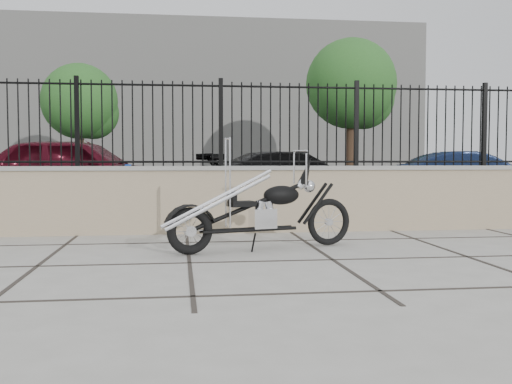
{
  "coord_description": "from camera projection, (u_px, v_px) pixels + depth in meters",
  "views": [
    {
      "loc": [
        -1.6,
        -6.09,
        1.07
      ],
      "look_at": [
        -0.68,
        1.07,
        0.66
      ],
      "focal_mm": 42.0,
      "sensor_mm": 36.0,
      "label": 1
    }
  ],
  "objects": [
    {
      "name": "ground_plane",
      "position": [
        333.0,
        260.0,
        6.29
      ],
      "size": [
        90.0,
        90.0,
        0.0
      ],
      "primitive_type": "plane",
      "color": "#99968E",
      "rests_on": "ground"
    },
    {
      "name": "parking_lot",
      "position": [
        231.0,
        193.0,
        18.67
      ],
      "size": [
        30.0,
        30.0,
        0.0
      ],
      "primitive_type": "plane",
      "color": "black",
      "rests_on": "ground"
    },
    {
      "name": "retaining_wall",
      "position": [
        289.0,
        199.0,
        8.74
      ],
      "size": [
        14.0,
        0.36,
        0.96
      ],
      "primitive_type": "cube",
      "color": "gray",
      "rests_on": "ground_plane"
    },
    {
      "name": "iron_fence",
      "position": [
        290.0,
        125.0,
        8.68
      ],
      "size": [
        14.0,
        0.08,
        1.2
      ],
      "primitive_type": "cube",
      "color": "black",
      "rests_on": "retaining_wall"
    },
    {
      "name": "background_building",
      "position": [
        208.0,
        104.0,
        32.31
      ],
      "size": [
        22.0,
        6.0,
        8.0
      ],
      "primitive_type": "cube",
      "color": "beige",
      "rests_on": "ground_plane"
    },
    {
      "name": "chopper_motorcycle",
      "position": [
        259.0,
        193.0,
        6.93
      ],
      "size": [
        2.23,
        0.98,
        1.32
      ],
      "primitive_type": null,
      "rotation": [
        0.0,
        0.0,
        0.28
      ],
      "color": "black",
      "rests_on": "ground_plane"
    },
    {
      "name": "car_red",
      "position": [
        78.0,
        173.0,
        12.29
      ],
      "size": [
        4.71,
        2.45,
        1.53
      ],
      "primitive_type": "imported",
      "rotation": [
        0.0,
        0.0,
        1.42
      ],
      "color": "#440915",
      "rests_on": "parking_lot"
    },
    {
      "name": "car_black",
      "position": [
        294.0,
        179.0,
        13.49
      ],
      "size": [
        4.46,
        2.49,
        1.22
      ],
      "primitive_type": "imported",
      "rotation": [
        0.0,
        0.0,
        1.77
      ],
      "color": "black",
      "rests_on": "parking_lot"
    },
    {
      "name": "car_blue",
      "position": [
        470.0,
        177.0,
        14.7
      ],
      "size": [
        3.88,
        1.73,
        1.24
      ],
      "primitive_type": "imported",
      "rotation": [
        0.0,
        0.0,
        1.46
      ],
      "color": "black",
      "rests_on": "parking_lot"
    },
    {
      "name": "bollard_a",
      "position": [
        128.0,
        190.0,
        10.99
      ],
      "size": [
        0.12,
        0.12,
        0.96
      ],
      "primitive_type": "cylinder",
      "rotation": [
        0.0,
        0.0,
        -0.06
      ],
      "color": "#0D19C4",
      "rests_on": "ground_plane"
    },
    {
      "name": "bollard_b",
      "position": [
        385.0,
        191.0,
        11.37
      ],
      "size": [
        0.13,
        0.13,
        0.89
      ],
      "primitive_type": "cylinder",
      "rotation": [
        0.0,
        0.0,
        0.26
      ],
      "color": "#0C36BE",
      "rests_on": "ground_plane"
    },
    {
      "name": "tree_left",
      "position": [
        80.0,
        98.0,
        22.25
      ],
      "size": [
        2.81,
        2.81,
        4.74
      ],
      "rotation": [
        0.0,
        0.0,
        0.43
      ],
      "color": "#382619",
      "rests_on": "ground_plane"
    },
    {
      "name": "tree_right",
      "position": [
        351.0,
        80.0,
        22.79
      ],
      "size": [
        3.44,
        3.44,
        5.81
      ],
      "rotation": [
        0.0,
        0.0,
        0.42
      ],
      "color": "#382619",
      "rests_on": "ground_plane"
    }
  ]
}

